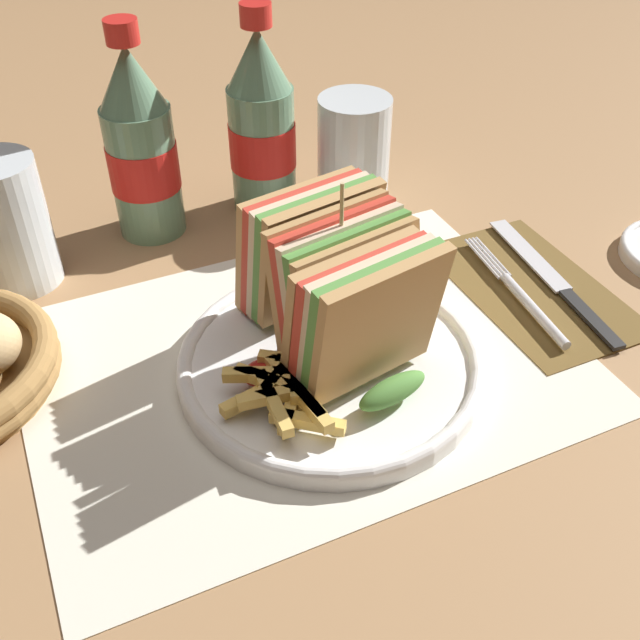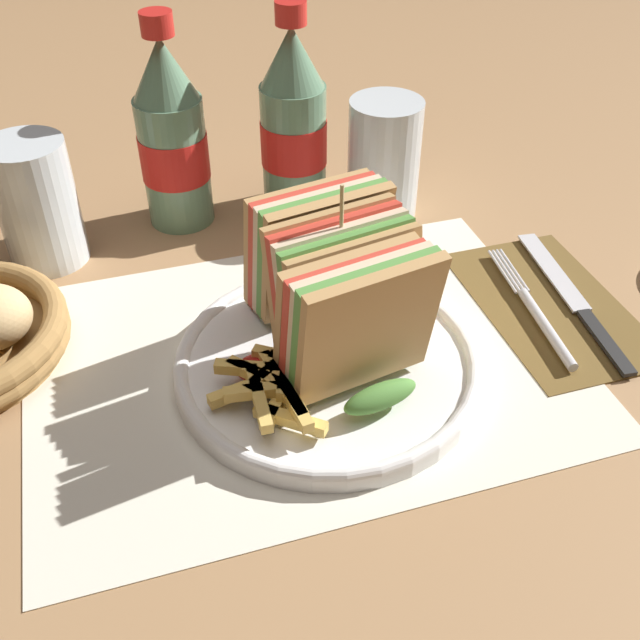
{
  "view_description": "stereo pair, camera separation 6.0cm",
  "coord_description": "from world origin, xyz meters",
  "px_view_note": "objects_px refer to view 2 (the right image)",
  "views": [
    {
      "loc": [
        -0.18,
        -0.38,
        0.42
      ],
      "look_at": [
        0.01,
        0.04,
        0.04
      ],
      "focal_mm": 42.0,
      "sensor_mm": 36.0,
      "label": 1
    },
    {
      "loc": [
        -0.13,
        -0.4,
        0.42
      ],
      "look_at": [
        0.01,
        0.04,
        0.04
      ],
      "focal_mm": 42.0,
      "sensor_mm": 36.0,
      "label": 2
    }
  ],
  "objects_px": {
    "fork": "(538,315)",
    "coke_bottle_near": "(172,138)",
    "club_sandwich": "(339,288)",
    "glass_far": "(39,211)",
    "glass_near": "(383,165)",
    "plate_main": "(327,363)",
    "knife": "(574,299)",
    "coke_bottle_far": "(293,125)"
  },
  "relations": [
    {
      "from": "fork",
      "to": "coke_bottle_near",
      "type": "height_order",
      "value": "coke_bottle_near"
    },
    {
      "from": "club_sandwich",
      "to": "glass_far",
      "type": "distance_m",
      "value": 0.32
    },
    {
      "from": "coke_bottle_near",
      "to": "glass_near",
      "type": "distance_m",
      "value": 0.22
    },
    {
      "from": "plate_main",
      "to": "knife",
      "type": "relative_size",
      "value": 1.18
    },
    {
      "from": "club_sandwich",
      "to": "glass_near",
      "type": "distance_m",
      "value": 0.24
    },
    {
      "from": "club_sandwich",
      "to": "glass_far",
      "type": "height_order",
      "value": "club_sandwich"
    },
    {
      "from": "club_sandwich",
      "to": "plate_main",
      "type": "bearing_deg",
      "value": -132.75
    },
    {
      "from": "plate_main",
      "to": "fork",
      "type": "height_order",
      "value": "plate_main"
    },
    {
      "from": "knife",
      "to": "glass_near",
      "type": "xyz_separation_m",
      "value": [
        -0.11,
        0.21,
        0.05
      ]
    },
    {
      "from": "coke_bottle_far",
      "to": "glass_near",
      "type": "bearing_deg",
      "value": -26.24
    },
    {
      "from": "coke_bottle_far",
      "to": "glass_near",
      "type": "height_order",
      "value": "coke_bottle_far"
    },
    {
      "from": "knife",
      "to": "glass_far",
      "type": "height_order",
      "value": "glass_far"
    },
    {
      "from": "plate_main",
      "to": "coke_bottle_far",
      "type": "height_order",
      "value": "coke_bottle_far"
    },
    {
      "from": "plate_main",
      "to": "coke_bottle_near",
      "type": "relative_size",
      "value": 1.16
    },
    {
      "from": "coke_bottle_near",
      "to": "glass_near",
      "type": "xyz_separation_m",
      "value": [
        0.21,
        -0.05,
        -0.04
      ]
    },
    {
      "from": "club_sandwich",
      "to": "fork",
      "type": "height_order",
      "value": "club_sandwich"
    },
    {
      "from": "knife",
      "to": "glass_near",
      "type": "bearing_deg",
      "value": 123.88
    },
    {
      "from": "coke_bottle_near",
      "to": "coke_bottle_far",
      "type": "distance_m",
      "value": 0.12
    },
    {
      "from": "glass_near",
      "to": "knife",
      "type": "bearing_deg",
      "value": -62.21
    },
    {
      "from": "glass_near",
      "to": "plate_main",
      "type": "bearing_deg",
      "value": -120.42
    },
    {
      "from": "fork",
      "to": "glass_far",
      "type": "height_order",
      "value": "glass_far"
    },
    {
      "from": "plate_main",
      "to": "glass_near",
      "type": "relative_size",
      "value": 2.01
    },
    {
      "from": "plate_main",
      "to": "glass_far",
      "type": "distance_m",
      "value": 0.32
    },
    {
      "from": "fork",
      "to": "coke_bottle_near",
      "type": "xyz_separation_m",
      "value": [
        -0.27,
        0.27,
        0.08
      ]
    },
    {
      "from": "fork",
      "to": "club_sandwich",
      "type": "bearing_deg",
      "value": -176.69
    },
    {
      "from": "fork",
      "to": "glass_far",
      "type": "bearing_deg",
      "value": 156.43
    },
    {
      "from": "club_sandwich",
      "to": "glass_near",
      "type": "height_order",
      "value": "club_sandwich"
    },
    {
      "from": "club_sandwich",
      "to": "coke_bottle_far",
      "type": "distance_m",
      "value": 0.26
    },
    {
      "from": "fork",
      "to": "coke_bottle_near",
      "type": "distance_m",
      "value": 0.39
    },
    {
      "from": "knife",
      "to": "fork",
      "type": "bearing_deg",
      "value": -156.63
    },
    {
      "from": "fork",
      "to": "coke_bottle_far",
      "type": "relative_size",
      "value": 0.81
    },
    {
      "from": "club_sandwich",
      "to": "glass_far",
      "type": "bearing_deg",
      "value": 135.22
    },
    {
      "from": "fork",
      "to": "glass_far",
      "type": "xyz_separation_m",
      "value": [
        -0.41,
        0.23,
        0.05
      ]
    },
    {
      "from": "coke_bottle_far",
      "to": "glass_far",
      "type": "bearing_deg",
      "value": -173.39
    },
    {
      "from": "club_sandwich",
      "to": "glass_near",
      "type": "xyz_separation_m",
      "value": [
        0.12,
        0.21,
        -0.02
      ]
    },
    {
      "from": "plate_main",
      "to": "coke_bottle_far",
      "type": "relative_size",
      "value": 1.16
    },
    {
      "from": "club_sandwich",
      "to": "fork",
      "type": "bearing_deg",
      "value": -2.78
    },
    {
      "from": "glass_near",
      "to": "club_sandwich",
      "type": "bearing_deg",
      "value": -119.38
    },
    {
      "from": "coke_bottle_far",
      "to": "fork",
      "type": "bearing_deg",
      "value": -60.49
    },
    {
      "from": "glass_near",
      "to": "glass_far",
      "type": "xyz_separation_m",
      "value": [
        -0.34,
        0.01,
        0.0
      ]
    },
    {
      "from": "coke_bottle_near",
      "to": "glass_far",
      "type": "relative_size",
      "value": 1.73
    },
    {
      "from": "coke_bottle_near",
      "to": "knife",
      "type": "bearing_deg",
      "value": -38.72
    }
  ]
}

